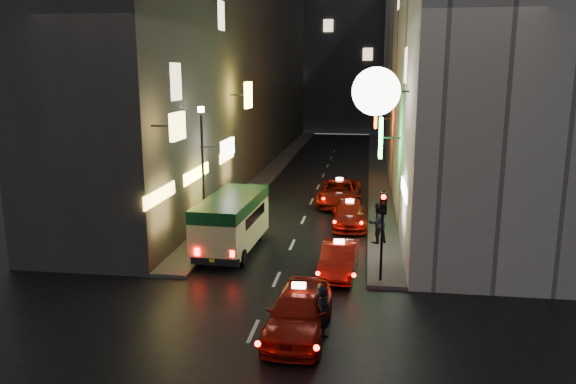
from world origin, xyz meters
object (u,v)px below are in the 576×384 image
at_px(taxi_near, 299,308).
at_px(traffic_light, 383,217).
at_px(pedestrian_crossing, 324,310).
at_px(minibus, 232,217).
at_px(lamp_post, 203,164).

distance_m(taxi_near, traffic_light, 5.47).
height_order(taxi_near, pedestrian_crossing, taxi_near).
relative_size(pedestrian_crossing, traffic_light, 0.54).
xyz_separation_m(minibus, traffic_light, (6.52, -3.17, 1.09)).
bearing_deg(pedestrian_crossing, taxi_near, 86.48).
distance_m(minibus, traffic_light, 7.33).
xyz_separation_m(pedestrian_crossing, traffic_light, (1.78, 4.67, 1.74)).
xyz_separation_m(minibus, pedestrian_crossing, (4.74, -7.84, -0.65)).
bearing_deg(lamp_post, taxi_near, -57.98).
distance_m(taxi_near, lamp_post, 10.99).
distance_m(pedestrian_crossing, lamp_post, 11.56).
bearing_deg(minibus, lamp_post, 140.89).
relative_size(taxi_near, pedestrian_crossing, 2.97).
bearing_deg(pedestrian_crossing, minibus, 41.86).
bearing_deg(minibus, taxi_near, -62.64).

